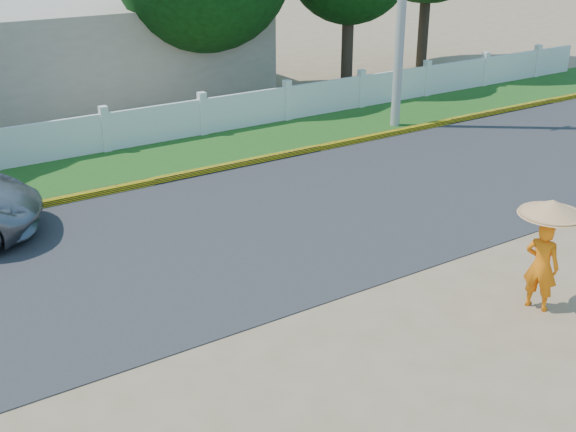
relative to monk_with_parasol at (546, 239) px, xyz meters
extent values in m
plane|color=#9E8460|center=(-3.04, 1.04, -1.27)|extent=(120.00, 120.00, 0.00)
cube|color=#38383A|center=(-3.04, 5.54, -1.26)|extent=(60.00, 7.00, 0.02)
cube|color=#2D601E|center=(-3.04, 10.79, -1.25)|extent=(60.00, 3.50, 0.03)
cube|color=yellow|center=(-3.04, 9.09, -1.19)|extent=(40.00, 0.18, 0.16)
cube|color=silver|center=(-3.04, 12.24, -0.72)|extent=(40.00, 0.10, 1.10)
cube|color=#B7AD99|center=(-0.04, 19.04, 0.33)|extent=(10.00, 6.00, 3.20)
imported|color=orange|center=(-0.02, 0.00, -0.49)|extent=(0.54, 0.66, 1.56)
cylinder|color=#98989D|center=(0.03, 0.00, 0.11)|extent=(0.02, 0.02, 1.01)
cone|color=tan|center=(0.03, 0.00, 0.55)|extent=(1.07, 1.07, 0.26)
cylinder|color=#473828|center=(7.53, 15.09, 0.42)|extent=(0.44, 0.44, 3.37)
cylinder|color=#473828|center=(12.45, 16.24, 0.85)|extent=(0.44, 0.44, 4.23)
cylinder|color=#473828|center=(2.25, 16.28, 0.25)|extent=(0.44, 0.44, 3.03)
camera|label=1|loc=(-9.37, -6.61, 4.90)|focal=45.00mm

